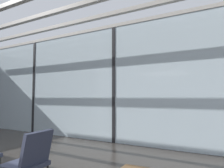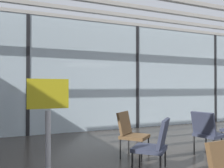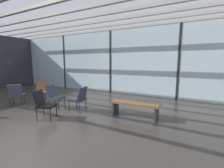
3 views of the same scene
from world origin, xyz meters
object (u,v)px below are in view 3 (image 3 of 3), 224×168
at_px(lounge_chair_2, 44,103).
at_px(waiting_bench, 135,106).
at_px(lounge_chair_3, 42,89).
at_px(lounge_chair_5, 54,95).
at_px(parked_airplane, 138,61).
at_px(lounge_chair_4, 79,97).
at_px(lounge_chair_1, 16,93).

xyz_separation_m(lounge_chair_2, waiting_bench, (2.42, 1.44, -0.13)).
distance_m(lounge_chair_2, lounge_chair_3, 2.48).
relative_size(lounge_chair_3, lounge_chair_5, 1.00).
relative_size(lounge_chair_5, waiting_bench, 0.57).
height_order(parked_airplane, waiting_bench, parked_airplane).
bearing_deg(waiting_bench, parked_airplane, -74.49).
bearing_deg(lounge_chair_5, waiting_bench, -93.68).
xyz_separation_m(parked_airplane, lounge_chair_4, (0.84, -8.81, -1.34)).
xyz_separation_m(parked_airplane, lounge_chair_1, (-1.79, -9.49, -1.34)).
distance_m(lounge_chair_2, lounge_chair_5, 1.09).
bearing_deg(lounge_chair_1, lounge_chair_2, 124.32).
distance_m(parked_airplane, lounge_chair_5, 9.08).
distance_m(lounge_chair_4, lounge_chair_5, 1.10).
bearing_deg(parked_airplane, lounge_chair_4, -84.54).
relative_size(lounge_chair_1, lounge_chair_4, 1.00).
bearing_deg(lounge_chair_4, lounge_chair_5, -86.04).
bearing_deg(waiting_bench, lounge_chair_1, 10.15).
distance_m(lounge_chair_1, lounge_chair_4, 2.72).
bearing_deg(lounge_chair_5, lounge_chair_2, -160.67).
height_order(lounge_chair_1, waiting_bench, lounge_chair_1).
distance_m(lounge_chair_2, waiting_bench, 2.82).
bearing_deg(lounge_chair_5, lounge_chair_1, 94.81).
relative_size(lounge_chair_2, lounge_chair_4, 1.00).
height_order(parked_airplane, lounge_chair_4, parked_airplane).
relative_size(parked_airplane, lounge_chair_5, 14.29).
relative_size(lounge_chair_3, lounge_chair_4, 1.00).
relative_size(lounge_chair_2, lounge_chair_3, 1.00).
distance_m(lounge_chair_3, lounge_chair_5, 1.52).
xyz_separation_m(parked_airplane, lounge_chair_2, (0.35, -9.90, -1.34)).
bearing_deg(waiting_bench, lounge_chair_5, 7.20).
height_order(lounge_chair_2, lounge_chair_5, same).
bearing_deg(lounge_chair_4, parked_airplane, -179.25).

